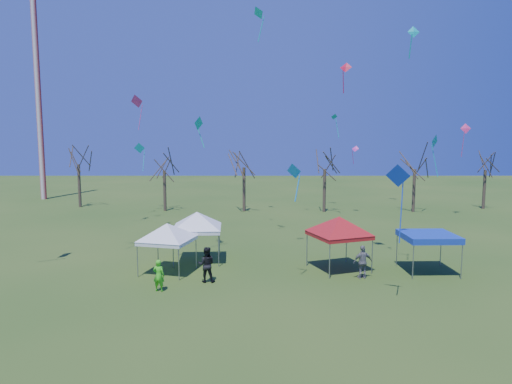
{
  "coord_description": "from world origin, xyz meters",
  "views": [
    {
      "loc": [
        -1.06,
        -23.17,
        7.71
      ],
      "look_at": [
        -1.09,
        3.0,
        4.59
      ],
      "focal_mm": 32.0,
      "sensor_mm": 36.0,
      "label": 1
    }
  ],
  "objects_px": {
    "tent_white_west": "(167,227)",
    "tent_red": "(339,220)",
    "tree_1": "(164,156)",
    "tent_white_mid": "(197,215)",
    "person_dark": "(206,264)",
    "tent_blue": "(428,237)",
    "tree_0": "(78,149)",
    "tree_3": "(325,154)",
    "person_green": "(159,275)",
    "radio_mast": "(38,99)",
    "tree_5": "(486,156)",
    "tree_2": "(244,152)",
    "tree_4": "(415,154)",
    "person_grey": "(363,262)"
  },
  "relations": [
    {
      "from": "tree_2",
      "to": "person_dark",
      "type": "xyz_separation_m",
      "value": [
        -1.38,
        -23.76,
        -5.33
      ]
    },
    {
      "from": "tree_0",
      "to": "tree_3",
      "type": "xyz_separation_m",
      "value": [
        26.88,
        -3.34,
        -0.41
      ]
    },
    {
      "from": "tree_3",
      "to": "radio_mast",
      "type": "bearing_deg",
      "value": 163.69
    },
    {
      "from": "person_green",
      "to": "tree_4",
      "type": "bearing_deg",
      "value": -119.94
    },
    {
      "from": "person_green",
      "to": "tree_0",
      "type": "bearing_deg",
      "value": -51.59
    },
    {
      "from": "tree_3",
      "to": "tree_4",
      "type": "bearing_deg",
      "value": -0.26
    },
    {
      "from": "tent_red",
      "to": "radio_mast",
      "type": "bearing_deg",
      "value": 135.6
    },
    {
      "from": "tree_5",
      "to": "person_grey",
      "type": "distance_m",
      "value": 31.59
    },
    {
      "from": "tree_2",
      "to": "person_dark",
      "type": "distance_m",
      "value": 24.39
    },
    {
      "from": "tent_white_west",
      "to": "person_dark",
      "type": "bearing_deg",
      "value": -35.83
    },
    {
      "from": "tree_1",
      "to": "tree_2",
      "type": "distance_m",
      "value": 8.42
    },
    {
      "from": "tree_3",
      "to": "tree_5",
      "type": "distance_m",
      "value": 17.81
    },
    {
      "from": "tree_4",
      "to": "tent_white_west",
      "type": "relative_size",
      "value": 2.17
    },
    {
      "from": "radio_mast",
      "to": "tent_white_mid",
      "type": "distance_m",
      "value": 38.52
    },
    {
      "from": "person_dark",
      "to": "tent_blue",
      "type": "bearing_deg",
      "value": -171.11
    },
    {
      "from": "person_grey",
      "to": "person_dark",
      "type": "bearing_deg",
      "value": -6.64
    },
    {
      "from": "tree_2",
      "to": "tent_blue",
      "type": "relative_size",
      "value": 2.77
    },
    {
      "from": "tree_1",
      "to": "tent_white_mid",
      "type": "relative_size",
      "value": 1.84
    },
    {
      "from": "person_dark",
      "to": "tree_1",
      "type": "bearing_deg",
      "value": -73.07
    },
    {
      "from": "tent_white_west",
      "to": "tent_blue",
      "type": "distance_m",
      "value": 14.97
    },
    {
      "from": "tree_3",
      "to": "tent_blue",
      "type": "xyz_separation_m",
      "value": [
        2.76,
        -21.61,
        -4.0
      ]
    },
    {
      "from": "tree_2",
      "to": "person_green",
      "type": "distance_m",
      "value": 26.1
    },
    {
      "from": "tree_1",
      "to": "person_grey",
      "type": "height_order",
      "value": "tree_1"
    },
    {
      "from": "tent_white_west",
      "to": "tent_red",
      "type": "relative_size",
      "value": 0.93
    },
    {
      "from": "tree_1",
      "to": "tree_5",
      "type": "relative_size",
      "value": 1.01
    },
    {
      "from": "radio_mast",
      "to": "tree_0",
      "type": "bearing_deg",
      "value": -42.77
    },
    {
      "from": "tent_white_mid",
      "to": "person_green",
      "type": "bearing_deg",
      "value": -102.16
    },
    {
      "from": "radio_mast",
      "to": "person_green",
      "type": "xyz_separation_m",
      "value": [
        22.01,
        -34.88,
        -11.69
      ]
    },
    {
      "from": "person_green",
      "to": "tent_red",
      "type": "bearing_deg",
      "value": -148.06
    },
    {
      "from": "tree_3",
      "to": "tent_white_mid",
      "type": "xyz_separation_m",
      "value": [
        -10.8,
        -19.24,
        -3.16
      ]
    },
    {
      "from": "person_green",
      "to": "person_dark",
      "type": "bearing_deg",
      "value": -135.61
    },
    {
      "from": "tree_5",
      "to": "tree_2",
      "type": "bearing_deg",
      "value": -176.3
    },
    {
      "from": "tree_1",
      "to": "tent_red",
      "type": "xyz_separation_m",
      "value": [
        14.52,
        -21.74,
        -2.83
      ]
    },
    {
      "from": "tree_0",
      "to": "tree_4",
      "type": "height_order",
      "value": "tree_0"
    },
    {
      "from": "tree_0",
      "to": "person_green",
      "type": "height_order",
      "value": "tree_0"
    },
    {
      "from": "tree_2",
      "to": "person_green",
      "type": "xyz_separation_m",
      "value": [
        -3.63,
        -25.26,
        -5.48
      ]
    },
    {
      "from": "tree_0",
      "to": "tree_5",
      "type": "xyz_separation_m",
      "value": [
        44.57,
        -1.32,
        -0.76
      ]
    },
    {
      "from": "tree_0",
      "to": "tree_2",
      "type": "distance_m",
      "value": 18.72
    },
    {
      "from": "tree_0",
      "to": "tree_3",
      "type": "distance_m",
      "value": 27.09
    },
    {
      "from": "tree_5",
      "to": "tree_1",
      "type": "bearing_deg",
      "value": -177.65
    },
    {
      "from": "tree_4",
      "to": "tent_white_west",
      "type": "xyz_separation_m",
      "value": [
        -21.52,
        -21.65,
        -3.38
      ]
    },
    {
      "from": "tree_4",
      "to": "tent_white_west",
      "type": "bearing_deg",
      "value": -134.83
    },
    {
      "from": "tree_4",
      "to": "tree_5",
      "type": "distance_m",
      "value": 8.62
    },
    {
      "from": "person_green",
      "to": "tree_3",
      "type": "bearing_deg",
      "value": -105.06
    },
    {
      "from": "tree_5",
      "to": "tree_3",
      "type": "bearing_deg",
      "value": -173.48
    },
    {
      "from": "tree_4",
      "to": "tree_1",
      "type": "bearing_deg",
      "value": 178.58
    },
    {
      "from": "tent_white_mid",
      "to": "person_dark",
      "type": "height_order",
      "value": "tent_white_mid"
    },
    {
      "from": "tree_1",
      "to": "tent_white_mid",
      "type": "bearing_deg",
      "value": -73.18
    },
    {
      "from": "radio_mast",
      "to": "tree_5",
      "type": "xyz_separation_m",
      "value": [
        51.72,
        -7.93,
        -6.77
      ]
    },
    {
      "from": "tree_4",
      "to": "tent_blue",
      "type": "height_order",
      "value": "tree_4"
    }
  ]
}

